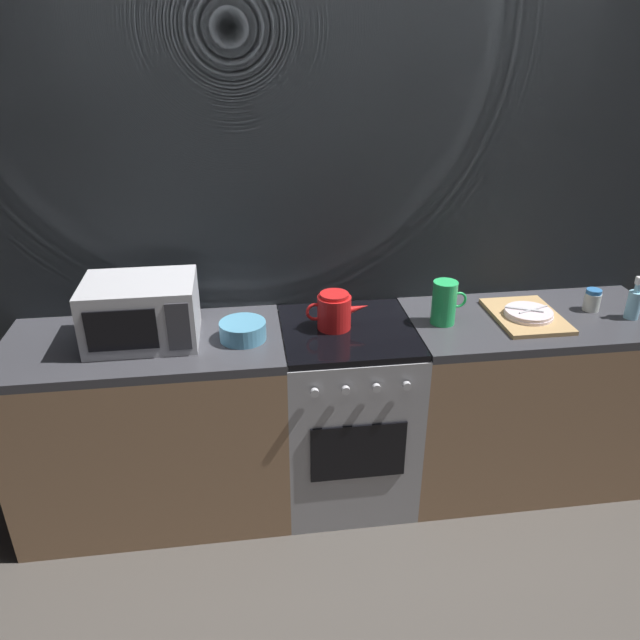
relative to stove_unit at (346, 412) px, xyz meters
name	(u,v)px	position (x,y,z in m)	size (l,w,h in m)	color
ground_plane	(345,485)	(0.00, 0.00, -0.45)	(8.00, 8.00, 0.00)	#47423D
back_wall	(337,241)	(0.00, 0.32, 0.75)	(3.60, 0.05, 2.40)	gray
counter_left	(154,427)	(-0.90, 0.00, 0.00)	(1.20, 0.60, 0.90)	#997251
stove_unit	(346,412)	(0.00, 0.00, 0.00)	(0.60, 0.63, 0.90)	#9E9EA3
counter_right	(524,398)	(0.90, 0.00, 0.00)	(1.20, 0.60, 0.90)	#997251
microwave	(141,311)	(-0.88, 0.01, 0.59)	(0.46, 0.35, 0.27)	#B2B2B7
kettle	(334,311)	(-0.06, 0.02, 0.53)	(0.28, 0.15, 0.17)	red
mixing_bowl	(243,331)	(-0.47, -0.04, 0.49)	(0.20, 0.20, 0.08)	teal
pitcher	(445,303)	(0.44, 0.00, 0.55)	(0.16, 0.11, 0.20)	green
dish_pile	(527,315)	(0.83, -0.01, 0.47)	(0.30, 0.40, 0.06)	tan
spice_jar	(592,300)	(1.18, 0.04, 0.50)	(0.08, 0.08, 0.10)	silver
spray_bottle	(635,302)	(1.32, -0.07, 0.53)	(0.08, 0.06, 0.20)	#8CCCE5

